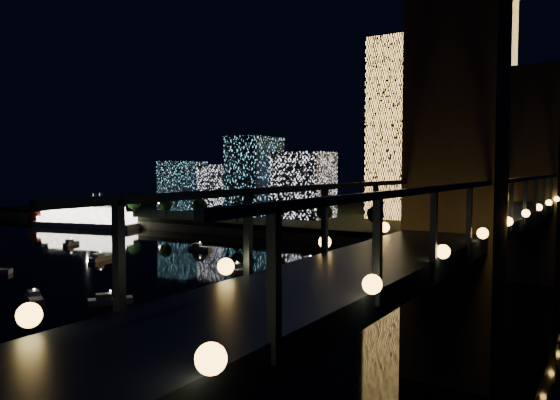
{
  "coord_description": "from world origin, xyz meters",
  "views": [
    {
      "loc": [
        82.99,
        -90.07,
        26.73
      ],
      "look_at": [
        -8.6,
        55.0,
        16.6
      ],
      "focal_mm": 35.0,
      "sensor_mm": 36.0,
      "label": 1
    }
  ],
  "objects_px": {
    "truss_bridge": "(492,232)",
    "riverboat": "(82,218)",
    "tower_cylindrical": "(473,110)",
    "tower_rectangular": "(402,129)"
  },
  "relations": [
    {
      "from": "truss_bridge",
      "to": "riverboat",
      "type": "height_order",
      "value": "truss_bridge"
    },
    {
      "from": "tower_cylindrical",
      "to": "riverboat",
      "type": "bearing_deg",
      "value": -156.01
    },
    {
      "from": "tower_cylindrical",
      "to": "tower_rectangular",
      "type": "relative_size",
      "value": 1.16
    },
    {
      "from": "tower_rectangular",
      "to": "riverboat",
      "type": "bearing_deg",
      "value": -150.43
    },
    {
      "from": "tower_cylindrical",
      "to": "truss_bridge",
      "type": "distance_m",
      "value": 141.33
    },
    {
      "from": "tower_rectangular",
      "to": "tower_cylindrical",
      "type": "bearing_deg",
      "value": -3.42
    },
    {
      "from": "tower_rectangular",
      "to": "riverboat",
      "type": "relative_size",
      "value": 1.4
    },
    {
      "from": "tower_cylindrical",
      "to": "truss_bridge",
      "type": "bearing_deg",
      "value": -75.65
    },
    {
      "from": "tower_cylindrical",
      "to": "riverboat",
      "type": "xyz_separation_m",
      "value": [
        -153.27,
        -68.21,
        -45.55
      ]
    },
    {
      "from": "tower_cylindrical",
      "to": "tower_rectangular",
      "type": "xyz_separation_m",
      "value": [
        -29.91,
        1.79,
        -6.36
      ]
    }
  ]
}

